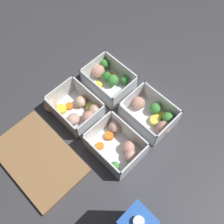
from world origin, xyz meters
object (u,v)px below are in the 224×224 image
object	(u,v)px
container_near_right	(108,78)
container_far_right	(78,110)
container_far_left	(118,145)
container_near_left	(152,115)

from	to	relation	value
container_near_right	container_far_right	xyz separation A→B (m)	(-0.02, 0.16, -0.00)
container_near_right	container_far_left	world-z (taller)	same
container_near_left	container_far_left	bearing A→B (deg)	88.73
container_far_left	container_far_right	bearing A→B (deg)	2.05
container_far_left	container_far_right	distance (m)	0.18
container_near_right	container_near_left	bearing A→B (deg)	179.79
container_near_right	container_far_left	size ratio (longest dim) A/B	1.07
container_near_left	container_far_left	xyz separation A→B (m)	(0.00, 0.15, -0.00)
container_near_left	container_near_right	world-z (taller)	same
container_far_left	container_far_right	xyz separation A→B (m)	(0.18, 0.01, -0.00)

